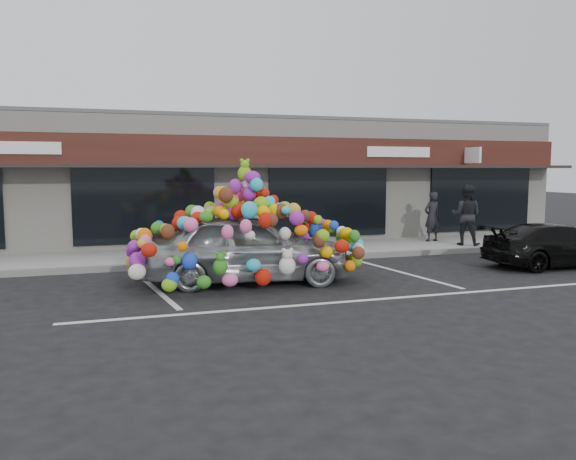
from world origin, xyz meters
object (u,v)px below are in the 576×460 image
object	(u,v)px
toy_car	(247,239)
black_sedan	(556,245)
pedestrian_b	(466,215)
pedestrian_a	(432,217)

from	to	relation	value
toy_car	black_sedan	world-z (taller)	toy_car
toy_car	pedestrian_b	xyz separation A→B (m)	(7.86, 2.97, 0.13)
pedestrian_a	pedestrian_b	distance (m)	1.28
toy_car	pedestrian_a	distance (m)	8.45
black_sedan	pedestrian_a	size ratio (longest dim) A/B	2.37
toy_car	pedestrian_a	bearing A→B (deg)	-52.68
pedestrian_a	pedestrian_b	xyz separation A→B (m)	(0.50, -1.18, 0.13)
pedestrian_a	pedestrian_b	world-z (taller)	pedestrian_b
toy_car	pedestrian_a	size ratio (longest dim) A/B	3.12
pedestrian_a	pedestrian_b	size ratio (longest dim) A/B	0.87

